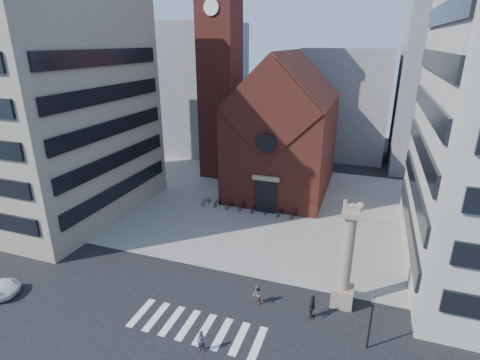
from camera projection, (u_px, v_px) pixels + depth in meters
name	position (u px, v px, depth m)	size (l,w,h in m)	color
ground	(207.00, 300.00, 29.30)	(120.00, 120.00, 0.00)	black
piazza	(270.00, 205.00, 46.09)	(46.00, 30.00, 0.05)	gray
zebra_crossing	(196.00, 327.00, 26.48)	(10.20, 3.20, 0.01)	white
church	(284.00, 131.00, 48.65)	(12.00, 16.65, 18.00)	maroon
campanile	(220.00, 66.00, 51.66)	(5.50, 5.50, 31.20)	maroon
building_left	(41.00, 99.00, 41.06)	(18.00, 20.00, 26.00)	gray
bg_block_left	(194.00, 89.00, 67.04)	(16.00, 14.00, 22.00)	gray
bg_block_mid	(345.00, 103.00, 64.07)	(14.00, 12.00, 18.00)	gray
bg_block_right	(456.00, 91.00, 55.40)	(16.00, 14.00, 24.00)	gray
lion_column	(346.00, 265.00, 27.64)	(1.63, 1.60, 8.68)	gray
traffic_light	(371.00, 320.00, 23.89)	(0.13, 0.16, 4.30)	black
pedestrian_0	(201.00, 342.00, 24.16)	(0.57, 0.37, 1.56)	#312A3B
pedestrian_1	(257.00, 295.00, 28.55)	(0.79, 0.62, 1.64)	#62524E
pedestrian_2	(312.00, 307.00, 27.10)	(1.12, 0.47, 1.91)	black
scooter_0	(207.00, 201.00, 46.06)	(0.64, 1.85, 0.97)	black
scooter_1	(218.00, 202.00, 45.55)	(0.51, 1.79, 1.08)	black
scooter_2	(230.00, 204.00, 45.09)	(0.64, 1.85, 0.97)	black
scooter_3	(243.00, 206.00, 44.58)	(0.51, 1.79, 1.08)	black
scooter_4	(255.00, 208.00, 44.11)	(0.64, 1.85, 0.97)	black
scooter_5	(268.00, 209.00, 43.60)	(0.51, 1.79, 1.08)	black
scooter_6	(281.00, 212.00, 43.13)	(0.64, 1.85, 0.97)	black
scooter_7	(295.00, 213.00, 42.63)	(0.51, 1.79, 1.08)	black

